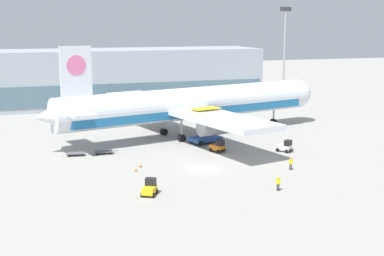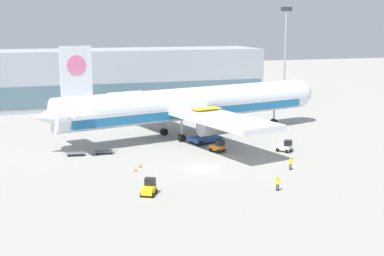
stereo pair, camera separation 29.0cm
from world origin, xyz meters
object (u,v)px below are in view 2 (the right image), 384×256
object	(u,v)px
baggage_tug_foreground	(218,147)
ground_crew_far	(278,182)
ground_crew_near	(291,163)
traffic_cone_far	(136,169)
baggage_tug_mid	(285,147)
traffic_cone_near	(140,165)
light_mast	(285,50)
airplane_main	(188,105)
baggage_dolly_lead	(76,153)
scissor_lift_loader	(206,130)
baggage_dolly_second	(104,151)
baggage_tug_far	(149,188)

from	to	relation	value
baggage_tug_foreground	ground_crew_far	bearing A→B (deg)	-32.60
ground_crew_near	traffic_cone_far	size ratio (longest dim) A/B	2.84
baggage_tug_mid	traffic_cone_near	xyz separation A→B (m)	(-24.40, -1.83, -0.56)
light_mast	baggage_tug_foreground	size ratio (longest dim) A/B	8.64
airplane_main	baggage_dolly_lead	bearing A→B (deg)	-172.53
light_mast	scissor_lift_loader	world-z (taller)	light_mast
airplane_main	baggage_dolly_second	size ratio (longest dim) A/B	15.13
baggage_dolly_lead	baggage_tug_mid	bearing A→B (deg)	-6.43
ground_crew_far	baggage_dolly_second	bearing A→B (deg)	161.48
baggage_dolly_second	traffic_cone_near	distance (m)	10.30
airplane_main	ground_crew_near	distance (m)	27.67
baggage_tug_foreground	ground_crew_far	world-z (taller)	baggage_tug_foreground
airplane_main	ground_crew_far	bearing A→B (deg)	-102.89
baggage_dolly_second	traffic_cone_near	xyz separation A→B (m)	(3.85, -9.55, -0.08)
ground_crew_far	ground_crew_near	bearing A→B (deg)	89.89
baggage_tug_far	traffic_cone_far	bearing A→B (deg)	25.77
baggage_dolly_second	ground_crew_near	world-z (taller)	ground_crew_near
baggage_tug_foreground	baggage_tug_mid	distance (m)	10.90
light_mast	airplane_main	bearing A→B (deg)	-141.57
baggage_tug_far	airplane_main	bearing A→B (deg)	3.60
baggage_dolly_second	ground_crew_far	bearing A→B (deg)	-48.34
airplane_main	ground_crew_near	bearing A→B (deg)	-89.51
baggage_tug_mid	baggage_dolly_lead	size ratio (longest dim) A/B	0.75
baggage_tug_mid	traffic_cone_near	distance (m)	24.48
scissor_lift_loader	baggage_dolly_second	size ratio (longest dim) A/B	1.64
baggage_tug_foreground	baggage_tug_far	bearing A→B (deg)	-73.21
airplane_main	ground_crew_far	world-z (taller)	airplane_main
light_mast	baggage_dolly_second	distance (m)	62.64
baggage_dolly_lead	light_mast	bearing A→B (deg)	39.74
traffic_cone_far	baggage_tug_far	bearing A→B (deg)	-93.37
scissor_lift_loader	baggage_dolly_lead	bearing A→B (deg)	171.06
baggage_tug_foreground	baggage_tug_mid	bearing A→B (deg)	39.83
baggage_dolly_lead	ground_crew_near	bearing A→B (deg)	-25.21
light_mast	baggage_tug_mid	distance (m)	49.75
baggage_dolly_second	traffic_cone_near	world-z (taller)	traffic_cone_near
scissor_lift_loader	baggage_dolly_second	distance (m)	18.28
baggage_dolly_second	traffic_cone_far	distance (m)	11.83
scissor_lift_loader	baggage_tug_foreground	bearing A→B (deg)	-105.46
light_mast	baggage_tug_foreground	bearing A→B (deg)	-129.35
baggage_tug_far	baggage_dolly_second	world-z (taller)	baggage_tug_far
traffic_cone_far	airplane_main	bearing A→B (deg)	54.82
baggage_tug_far	baggage_tug_mid	bearing A→B (deg)	-31.48
baggage_dolly_lead	traffic_cone_far	xyz separation A→B (m)	(7.12, -11.72, -0.08)
airplane_main	ground_crew_near	world-z (taller)	airplane_main
ground_crew_near	traffic_cone_near	size ratio (longest dim) A/B	2.82
baggage_tug_foreground	baggage_tug_far	world-z (taller)	same
baggage_dolly_lead	ground_crew_near	size ratio (longest dim) A/B	2.08
scissor_lift_loader	baggage_tug_far	distance (m)	29.42
scissor_lift_loader	ground_crew_near	world-z (taller)	scissor_lift_loader
traffic_cone_far	baggage_tug_foreground	bearing A→B (deg)	25.34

